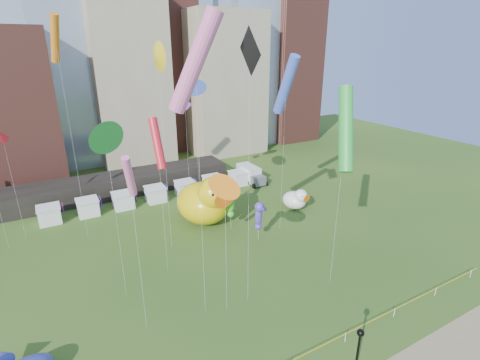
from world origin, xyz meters
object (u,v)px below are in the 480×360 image
small_duck (296,199)px  lamppost (358,351)px  seahorse_green (231,201)px  big_duck (205,201)px  box_truck (250,174)px  seahorse_purple (259,214)px

small_duck → lamppost: lamppost is taller
seahorse_green → lamppost: seahorse_green is taller
big_duck → box_truck: big_duck is taller
small_duck → seahorse_purple: size_ratio=0.90×
seahorse_green → lamppost: bearing=-82.1°
small_duck → seahorse_purple: bearing=-164.9°
small_duck → box_truck: size_ratio=0.71×
big_duck → seahorse_green: (2.21, -3.30, 0.70)m
seahorse_green → big_duck: bearing=139.3°
lamppost → small_duck: bearing=60.5°
seahorse_green → lamppost: 25.43m
big_duck → small_duck: size_ratio=2.13×
big_duck → seahorse_purple: 8.52m
big_duck → lamppost: 28.51m
lamppost → box_truck: lamppost is taller
seahorse_purple → seahorse_green: bearing=97.4°
lamppost → box_truck: size_ratio=0.76×
seahorse_purple → lamppost: size_ratio=1.04×
small_duck → box_truck: (0.04, 13.26, -0.10)m
seahorse_purple → lamppost: 21.47m
seahorse_purple → lamppost: (-4.96, -20.88, -0.60)m
seahorse_green → box_truck: (11.46, 14.16, -2.57)m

